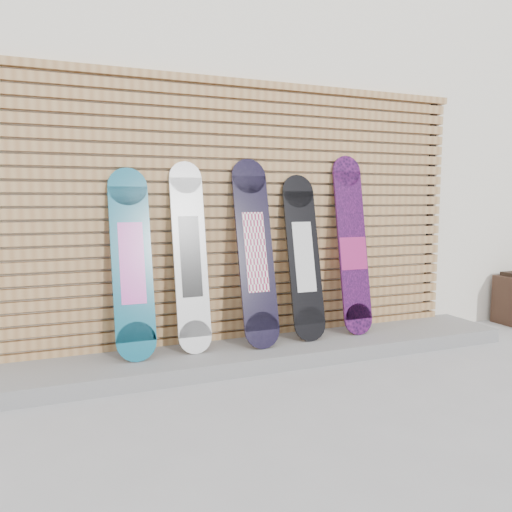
{
  "coord_description": "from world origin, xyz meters",
  "views": [
    {
      "loc": [
        -1.6,
        -3.01,
        1.31
      ],
      "look_at": [
        -0.1,
        0.75,
        0.85
      ],
      "focal_mm": 35.0,
      "sensor_mm": 36.0,
      "label": 1
    }
  ],
  "objects_px": {
    "snowboard_3": "(304,257)",
    "snowboard_4": "(352,246)",
    "snowboard_0": "(132,263)",
    "snowboard_2": "(255,252)",
    "snowboard_1": "(190,257)"
  },
  "relations": [
    {
      "from": "snowboard_2",
      "to": "snowboard_4",
      "type": "distance_m",
      "value": 0.95
    },
    {
      "from": "snowboard_2",
      "to": "snowboard_3",
      "type": "distance_m",
      "value": 0.46
    },
    {
      "from": "snowboard_1",
      "to": "snowboard_2",
      "type": "bearing_deg",
      "value": -4.19
    },
    {
      "from": "snowboard_2",
      "to": "snowboard_3",
      "type": "bearing_deg",
      "value": 3.34
    },
    {
      "from": "snowboard_1",
      "to": "snowboard_4",
      "type": "distance_m",
      "value": 1.48
    },
    {
      "from": "snowboard_1",
      "to": "snowboard_4",
      "type": "relative_size",
      "value": 0.94
    },
    {
      "from": "snowboard_0",
      "to": "snowboard_4",
      "type": "xyz_separation_m",
      "value": [
        1.93,
        0.01,
        0.06
      ]
    },
    {
      "from": "snowboard_4",
      "to": "snowboard_3",
      "type": "bearing_deg",
      "value": -179.04
    },
    {
      "from": "snowboard_0",
      "to": "snowboard_3",
      "type": "height_order",
      "value": "snowboard_0"
    },
    {
      "from": "snowboard_1",
      "to": "snowboard_3",
      "type": "bearing_deg",
      "value": -0.73
    },
    {
      "from": "snowboard_0",
      "to": "snowboard_1",
      "type": "distance_m",
      "value": 0.45
    },
    {
      "from": "snowboard_0",
      "to": "snowboard_2",
      "type": "height_order",
      "value": "snowboard_2"
    },
    {
      "from": "snowboard_0",
      "to": "snowboard_2",
      "type": "bearing_deg",
      "value": -1.45
    },
    {
      "from": "snowboard_3",
      "to": "snowboard_4",
      "type": "relative_size",
      "value": 0.89
    },
    {
      "from": "snowboard_0",
      "to": "snowboard_1",
      "type": "bearing_deg",
      "value": 1.82
    }
  ]
}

